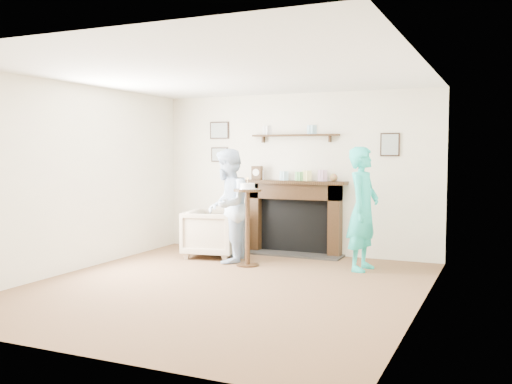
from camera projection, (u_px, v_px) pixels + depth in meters
ground at (224, 287)px, 6.74m from camera, size 5.00×5.00×0.00m
room_shell at (248, 150)px, 7.25m from camera, size 4.54×5.02×2.52m
armchair at (213, 257)px, 8.68m from camera, size 0.91×0.90×0.72m
man at (228, 262)px, 8.27m from camera, size 0.81×0.93×1.64m
woman at (362, 270)px, 7.70m from camera, size 0.47×0.65×1.66m
pedestal_table at (247, 212)px, 7.94m from camera, size 0.39×0.39×1.24m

